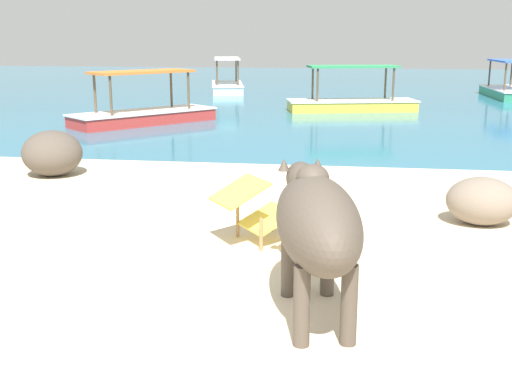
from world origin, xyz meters
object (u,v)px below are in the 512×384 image
at_px(boat_red, 144,113).
at_px(boat_white, 227,84).
at_px(cow, 316,221).
at_px(deck_chair_far, 253,207).
at_px(boat_yellow, 352,101).
at_px(boat_green, 507,90).

bearing_deg(boat_red, boat_white, 38.86).
distance_m(cow, deck_chair_far, 1.84).
bearing_deg(boat_yellow, boat_red, 21.19).
bearing_deg(boat_green, boat_red, -52.87).
bearing_deg(boat_white, deck_chair_far, -0.29).
height_order(boat_white, boat_yellow, same).
height_order(boat_red, boat_yellow, same).
xyz_separation_m(boat_white, boat_red, (-0.32, -9.37, 0.00)).
xyz_separation_m(cow, boat_green, (5.73, 18.97, -0.50)).
bearing_deg(boat_red, boat_yellow, -14.63).
relative_size(cow, boat_green, 0.55).
distance_m(deck_chair_far, boat_yellow, 12.41).
bearing_deg(cow, boat_white, 1.09).
bearing_deg(cow, boat_green, -28.25).
height_order(deck_chair_far, boat_red, boat_red).
bearing_deg(boat_red, deck_chair_far, -114.79).
height_order(cow, deck_chair_far, cow).
relative_size(deck_chair_far, boat_yellow, 0.24).
relative_size(boat_red, boat_yellow, 0.92).
xyz_separation_m(cow, boat_yellow, (0.32, 14.02, -0.50)).
bearing_deg(deck_chair_far, boat_red, 78.04).
distance_m(cow, boat_yellow, 14.04).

